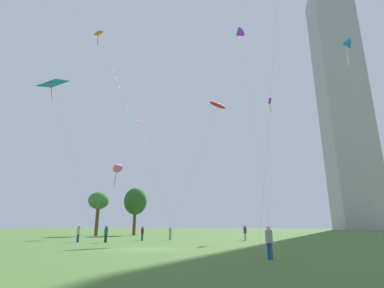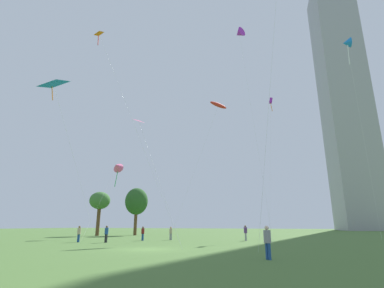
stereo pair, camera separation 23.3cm
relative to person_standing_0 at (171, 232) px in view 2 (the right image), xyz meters
name	(u,v)px [view 2 (the right image)]	position (x,y,z in m)	size (l,w,h in m)	color
ground	(147,249)	(4.94, -14.23, -0.96)	(280.00, 280.00, 0.00)	#476B30
person_standing_0	(171,232)	(0.00, 0.00, 0.00)	(0.37, 0.37, 1.67)	gray
person_standing_1	(106,233)	(-4.02, -7.99, 0.08)	(0.40, 0.40, 1.81)	#2D2D33
person_standing_2	(246,232)	(9.41, 1.99, 0.10)	(0.41, 0.41, 1.84)	gray
person_standing_3	(267,240)	(14.97, -17.98, 0.10)	(0.41, 0.41, 1.84)	#1E478C
person_standing_4	(79,233)	(-7.41, -8.52, 0.06)	(0.40, 0.40, 1.78)	#1E478C
person_standing_5	(143,232)	(-2.53, -2.77, 0.02)	(0.38, 0.38, 1.70)	#1E478C
kite_flying_0	(347,43)	(24.78, 8.80, 27.51)	(1.27, 3.50, 29.27)	silver
kite_flying_1	(271,102)	(11.77, 20.72, 24.89)	(1.10, 10.06, 26.79)	silver
kite_flying_2	(219,105)	(3.75, 10.66, 21.48)	(9.18, 4.54, 22.92)	silver
kite_flying_4	(54,84)	(-9.37, -12.95, 16.91)	(3.04, 11.81, 18.63)	silver
kite_flying_5	(239,33)	(8.71, 7.67, 32.91)	(5.48, 10.57, 34.82)	silver
kite_flying_6	(139,121)	(1.31, -10.83, 11.55)	(7.37, 3.48, 12.98)	silver
kite_flying_7	(100,38)	(-6.45, -9.21, 24.86)	(9.82, 7.27, 26.91)	silver
kite_flying_8	(117,167)	(-12.42, 4.33, 10.42)	(4.47, 11.73, 12.43)	silver
park_tree_0	(136,202)	(-14.05, 13.31, 5.26)	(4.35, 4.35, 8.83)	brown
park_tree_1	(100,201)	(-18.94, 8.56, 5.12)	(3.74, 3.74, 7.82)	brown
distant_highrise_0	(343,96)	(32.83, 85.66, 50.32)	(14.12, 22.02, 102.57)	#939399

